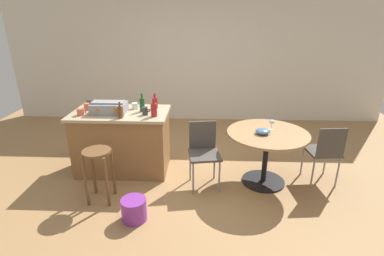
% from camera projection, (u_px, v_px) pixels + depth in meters
% --- Properties ---
extents(ground_plane, '(8.80, 8.80, 0.00)m').
position_uv_depth(ground_plane, '(191.00, 181.00, 4.07)').
color(ground_plane, '#A37A4C').
extents(back_wall, '(8.00, 0.10, 2.70)m').
position_uv_depth(back_wall, '(197.00, 57.00, 6.11)').
color(back_wall, silver).
rests_on(back_wall, ground_plane).
extents(kitchen_island, '(1.35, 0.77, 0.90)m').
position_uv_depth(kitchen_island, '(123.00, 141.00, 4.24)').
color(kitchen_island, olive).
rests_on(kitchen_island, ground_plane).
extents(wooden_stool, '(0.34, 0.34, 0.68)m').
position_uv_depth(wooden_stool, '(98.00, 164.00, 3.49)').
color(wooden_stool, brown).
rests_on(wooden_stool, ground_plane).
extents(dining_table, '(1.06, 1.06, 0.74)m').
position_uv_depth(dining_table, '(267.00, 144.00, 3.84)').
color(dining_table, black).
rests_on(dining_table, ground_plane).
extents(folding_chair_near, '(0.44, 0.44, 0.85)m').
position_uv_depth(folding_chair_near, '(325.00, 150.00, 3.84)').
color(folding_chair_near, '#47423D').
rests_on(folding_chair_near, ground_plane).
extents(folding_chair_far, '(0.46, 0.46, 0.86)m').
position_uv_depth(folding_chair_far, '(204.00, 149.00, 3.84)').
color(folding_chair_far, '#47423D').
rests_on(folding_chair_far, ground_plane).
extents(toolbox, '(0.47, 0.29, 0.17)m').
position_uv_depth(toolbox, '(109.00, 108.00, 4.00)').
color(toolbox, gray).
rests_on(toolbox, kitchen_island).
extents(bottle_0, '(0.07, 0.07, 0.26)m').
position_uv_depth(bottle_0, '(142.00, 104.00, 4.07)').
color(bottle_0, '#194C23').
rests_on(bottle_0, kitchen_island).
extents(bottle_1, '(0.08, 0.08, 0.25)m').
position_uv_depth(bottle_1, '(154.00, 109.00, 3.86)').
color(bottle_1, maroon).
rests_on(bottle_1, kitchen_island).
extents(bottle_2, '(0.08, 0.08, 0.22)m').
position_uv_depth(bottle_2, '(155.00, 103.00, 4.21)').
color(bottle_2, maroon).
rests_on(bottle_2, kitchen_island).
extents(bottle_3, '(0.06, 0.06, 0.22)m').
position_uv_depth(bottle_3, '(120.00, 112.00, 3.80)').
color(bottle_3, '#603314').
rests_on(bottle_3, kitchen_island).
extents(cup_0, '(0.11, 0.07, 0.11)m').
position_uv_depth(cup_0, '(89.00, 103.00, 4.29)').
color(cup_0, '#383838').
rests_on(cup_0, kitchen_island).
extents(cup_1, '(0.11, 0.08, 0.11)m').
position_uv_depth(cup_1, '(145.00, 111.00, 3.94)').
color(cup_1, '#383838').
rests_on(cup_1, kitchen_island).
extents(cup_2, '(0.12, 0.08, 0.10)m').
position_uv_depth(cup_2, '(87.00, 107.00, 4.15)').
color(cup_2, '#DB6651').
rests_on(cup_2, kitchen_island).
extents(cup_3, '(0.12, 0.09, 0.09)m').
position_uv_depth(cup_3, '(80.00, 112.00, 3.93)').
color(cup_3, '#DB6651').
rests_on(cup_3, kitchen_island).
extents(cup_4, '(0.12, 0.09, 0.09)m').
position_uv_depth(cup_4, '(135.00, 106.00, 4.21)').
color(cup_4, white).
rests_on(cup_4, kitchen_island).
extents(wine_glass, '(0.07, 0.07, 0.14)m').
position_uv_depth(wine_glass, '(272.00, 122.00, 3.83)').
color(wine_glass, silver).
rests_on(wine_glass, dining_table).
extents(serving_bowl, '(0.18, 0.18, 0.07)m').
position_uv_depth(serving_bowl, '(262.00, 131.00, 3.72)').
color(serving_bowl, '#4C7099').
rests_on(serving_bowl, dining_table).
extents(plastic_bucket, '(0.28, 0.28, 0.26)m').
position_uv_depth(plastic_bucket, '(134.00, 209.00, 3.26)').
color(plastic_bucket, purple).
rests_on(plastic_bucket, ground_plane).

